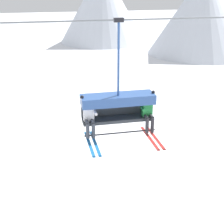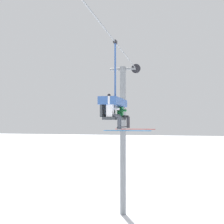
# 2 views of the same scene
# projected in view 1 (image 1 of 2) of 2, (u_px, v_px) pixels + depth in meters

# --- Properties ---
(mountain_peak_central) EXTENTS (13.80, 13.80, 11.84)m
(mountain_peak_central) POSITION_uv_depth(u_px,v_px,m) (102.00, 4.00, 54.65)
(mountain_peak_central) COLOR silver
(mountain_peak_central) RESTS_ON ground_plane
(mountain_peak_east) EXTENTS (14.30, 14.30, 11.01)m
(mountain_peak_east) POSITION_uv_depth(u_px,v_px,m) (203.00, 13.00, 46.03)
(mountain_peak_east) COLOR silver
(mountain_peak_east) RESTS_ON ground_plane
(lift_cable) EXTENTS (17.43, 0.05, 0.05)m
(lift_cable) POSITION_uv_depth(u_px,v_px,m) (53.00, 22.00, 9.40)
(lift_cable) COLOR slate
(chairlift_chair) EXTENTS (2.31, 0.74, 3.48)m
(chairlift_chair) POSITION_uv_depth(u_px,v_px,m) (118.00, 103.00, 10.76)
(chairlift_chair) COLOR #33383D
(skier_white) EXTENTS (0.48, 1.70, 1.34)m
(skier_white) POSITION_uv_depth(u_px,v_px,m) (89.00, 116.00, 10.49)
(skier_white) COLOR silver
(skier_green) EXTENTS (0.48, 1.70, 1.34)m
(skier_green) POSITION_uv_depth(u_px,v_px,m) (148.00, 112.00, 10.86)
(skier_green) COLOR #23843D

